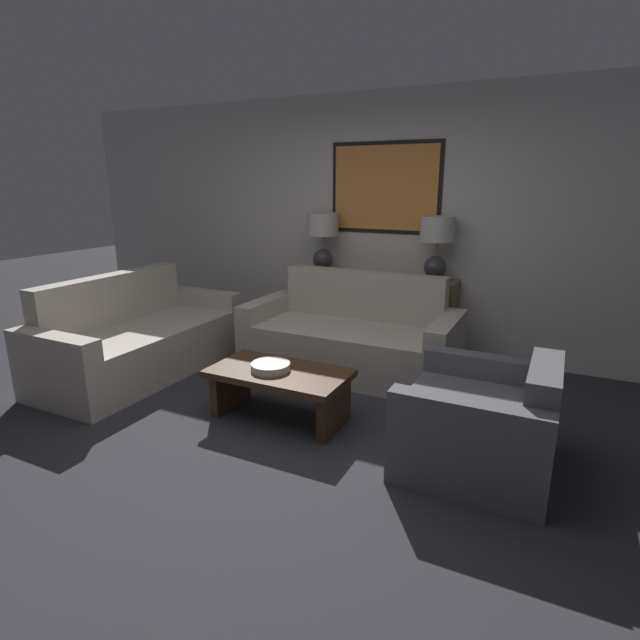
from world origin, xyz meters
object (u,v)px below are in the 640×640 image
couch_by_side (139,341)px  armchair_near_back_wall (482,425)px  table_lamp_left (323,235)px  couch_by_back_wall (351,339)px  table_lamp_right (437,241)px  decorative_bowl (271,367)px  console_table (375,314)px  coffee_table (280,384)px

couch_by_side → armchair_near_back_wall: couch_by_side is taller
table_lamp_left → couch_by_back_wall: size_ratio=0.31×
table_lamp_right → decorative_bowl: 2.15m
console_table → table_lamp_right: 1.01m
couch_by_back_wall → decorative_bowl: (-0.14, -1.22, 0.11)m
table_lamp_right → decorative_bowl: (-0.76, -1.85, -0.79)m
coffee_table → armchair_near_back_wall: armchair_near_back_wall is taller
console_table → coffee_table: size_ratio=1.60×
armchair_near_back_wall → decorative_bowl: bearing=-178.8°
decorative_bowl → console_table: bearing=85.6°
console_table → armchair_near_back_wall: (1.40, -1.82, -0.13)m
decorative_bowl → armchair_near_back_wall: 1.55m
coffee_table → couch_by_back_wall: bearing=86.0°
console_table → coffee_table: 1.84m
table_lamp_left → decorative_bowl: table_lamp_left is taller
couch_by_back_wall → coffee_table: bearing=-94.0°
couch_by_side → armchair_near_back_wall: (3.19, -0.26, -0.03)m
console_table → couch_by_back_wall: 0.64m
console_table → couch_by_back_wall: (0.00, -0.63, -0.10)m
coffee_table → table_lamp_left: bearing=106.1°
table_lamp_left → couch_by_side: (-1.18, -1.56, -0.90)m
console_table → table_lamp_right: table_lamp_right is taller
console_table → couch_by_side: (-1.79, -1.56, -0.10)m
table_lamp_left → couch_by_side: bearing=-127.0°
decorative_bowl → armchair_near_back_wall: (1.54, 0.03, -0.14)m
table_lamp_left → coffee_table: bearing=-73.9°
console_table → couch_by_back_wall: bearing=-90.0°
couch_by_side → couch_by_back_wall: bearing=27.4°
table_lamp_left → decorative_bowl: 2.07m
table_lamp_left → table_lamp_right: size_ratio=1.00×
couch_by_back_wall → coffee_table: size_ratio=1.90×
table_lamp_left → table_lamp_right: same height
console_table → table_lamp_left: table_lamp_left is taller
console_table → couch_by_side: 2.38m
console_table → decorative_bowl: 1.86m
console_table → couch_by_side: bearing=-138.9°
console_table → armchair_near_back_wall: 2.30m
table_lamp_left → decorative_bowl: size_ratio=2.11×
decorative_bowl → table_lamp_right: bearing=67.8°
table_lamp_right → couch_by_back_wall: 1.26m
table_lamp_left → armchair_near_back_wall: bearing=-42.2°
decorative_bowl → armchair_near_back_wall: bearing=1.2°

